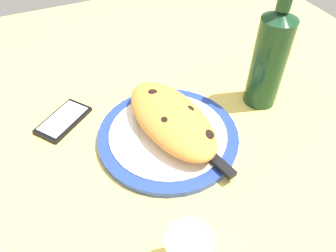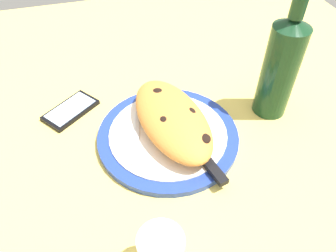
{
  "view_description": "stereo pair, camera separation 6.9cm",
  "coord_description": "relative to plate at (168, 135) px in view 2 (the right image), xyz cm",
  "views": [
    {
      "loc": [
        43.95,
        -19.6,
        52.75
      ],
      "look_at": [
        0.0,
        0.0,
        3.8
      ],
      "focal_mm": 34.46,
      "sensor_mm": 36.0,
      "label": 1
    },
    {
      "loc": [
        46.29,
        -13.15,
        52.75
      ],
      "look_at": [
        0.0,
        0.0,
        3.8
      ],
      "focal_mm": 34.46,
      "sensor_mm": 36.0,
      "label": 2
    }
  ],
  "objects": [
    {
      "name": "plate",
      "position": [
        0.0,
        0.0,
        0.0
      ],
      "size": [
        30.81,
        30.81,
        1.8
      ],
      "color": "#233D99",
      "rests_on": "ground_plane"
    },
    {
      "name": "smartphone",
      "position": [
        -14.54,
        -20.07,
        -0.3
      ],
      "size": [
        13.12,
        14.21,
        1.16
      ],
      "color": "black",
      "rests_on": "ground_plane"
    },
    {
      "name": "calzone",
      "position": [
        -1.04,
        1.21,
        3.88
      ],
      "size": [
        28.74,
        17.0,
        5.84
      ],
      "color": "orange",
      "rests_on": "plate"
    },
    {
      "name": "wine_bottle",
      "position": [
        -2.54,
        25.93,
        11.6
      ],
      "size": [
        7.76,
        7.76,
        31.15
      ],
      "color": "#14381E",
      "rests_on": "ground_plane"
    },
    {
      "name": "fork",
      "position": [
        0.95,
        -7.05,
        1.14
      ],
      "size": [
        15.15,
        4.92,
        0.4
      ],
      "color": "silver",
      "rests_on": "plate"
    },
    {
      "name": "knife",
      "position": [
        8.17,
        4.59,
        1.43
      ],
      "size": [
        23.39,
        7.1,
        1.2
      ],
      "color": "silver",
      "rests_on": "plate"
    },
    {
      "name": "ground_plane",
      "position": [
        0.0,
        0.0,
        -2.36
      ],
      "size": [
        150.0,
        150.0,
        3.0
      ],
      "primitive_type": "cube",
      "color": "#EACC60"
    }
  ]
}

